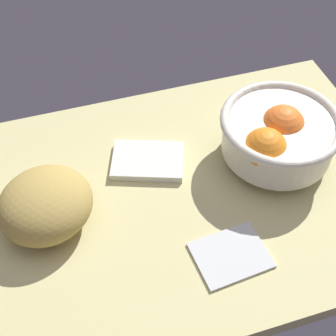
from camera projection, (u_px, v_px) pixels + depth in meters
ground_plane at (188, 196)px, 85.77cm from camera, size 75.54×53.01×3.00cm
fruit_bowl at (278, 135)px, 84.81cm from camera, size 20.85×20.85×10.93cm
bread_loaf at (45, 205)px, 77.11cm from camera, size 20.54×20.27×8.85cm
napkin_folded at (231, 254)px, 75.82cm from camera, size 11.77×9.74×0.92cm
napkin_spare at (148, 161)px, 88.16cm from camera, size 14.79×12.51×1.40cm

